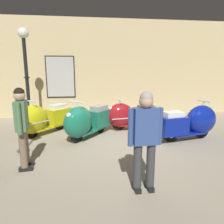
% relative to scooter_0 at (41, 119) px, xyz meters
% --- Properties ---
extents(ground_plane, '(60.00, 60.00, 0.00)m').
position_rel_scooter_0_xyz_m(ground_plane, '(2.14, -1.04, -0.48)').
color(ground_plane, gray).
extents(showroom_back_wall, '(18.00, 0.24, 3.83)m').
position_rel_scooter_0_xyz_m(showroom_back_wall, '(2.13, 2.47, 1.43)').
color(showroom_back_wall, '#CCB784').
rests_on(showroom_back_wall, ground).
extents(scooter_0, '(1.53, 1.62, 1.06)m').
position_rel_scooter_0_xyz_m(scooter_0, '(0.00, 0.00, 0.00)').
color(scooter_0, black).
rests_on(scooter_0, ground).
extents(scooter_1, '(1.52, 1.70, 1.09)m').
position_rel_scooter_0_xyz_m(scooter_1, '(1.27, -0.51, 0.01)').
color(scooter_1, black).
rests_on(scooter_1, ground).
extents(scooter_2, '(1.67, 0.69, 0.99)m').
position_rel_scooter_0_xyz_m(scooter_2, '(2.62, 0.19, -0.03)').
color(scooter_2, black).
rests_on(scooter_2, ground).
extents(scooter_3, '(1.81, 0.85, 1.06)m').
position_rel_scooter_0_xyz_m(scooter_3, '(4.17, -0.93, 0.00)').
color(scooter_3, black).
rests_on(scooter_3, ground).
extents(lamppost, '(0.33, 0.33, 3.15)m').
position_rel_scooter_0_xyz_m(lamppost, '(-0.55, 0.92, 1.44)').
color(lamppost, black).
rests_on(lamppost, ground).
extents(visitor_0, '(0.53, 0.26, 1.57)m').
position_rel_scooter_0_xyz_m(visitor_0, '(2.17, -3.13, 0.43)').
color(visitor_0, black).
rests_on(visitor_0, ground).
extents(visitor_1, '(0.27, 0.53, 1.57)m').
position_rel_scooter_0_xyz_m(visitor_1, '(0.11, -2.13, 0.42)').
color(visitor_1, black).
rests_on(visitor_1, ground).
extents(info_stanchion, '(0.39, 0.37, 1.14)m').
position_rel_scooter_0_xyz_m(info_stanchion, '(-0.19, -1.23, -0.01)').
color(info_stanchion, '#333338').
rests_on(info_stanchion, ground).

